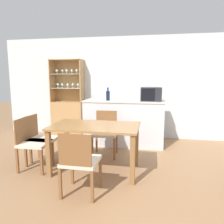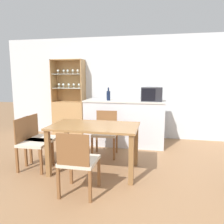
# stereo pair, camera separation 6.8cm
# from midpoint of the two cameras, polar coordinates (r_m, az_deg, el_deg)

# --- Properties ---
(ground_plane) EXTENTS (18.00, 18.00, 0.00)m
(ground_plane) POSITION_cam_midpoint_polar(r_m,az_deg,el_deg) (3.40, -1.42, -17.86)
(ground_plane) COLOR #936B47
(wall_back) EXTENTS (6.80, 0.06, 2.55)m
(wall_back) POSITION_cam_midpoint_polar(r_m,az_deg,el_deg) (5.64, 4.26, 6.35)
(wall_back) COLOR silver
(wall_back) RESTS_ON ground_plane
(kitchen_counter) EXTENTS (1.80, 0.65, 1.03)m
(kitchen_counter) POSITION_cam_midpoint_polar(r_m,az_deg,el_deg) (5.01, 2.76, -2.76)
(kitchen_counter) COLOR silver
(kitchen_counter) RESTS_ON ground_plane
(display_cabinet) EXTENTS (0.83, 0.37, 1.99)m
(display_cabinet) POSITION_cam_midpoint_polar(r_m,az_deg,el_deg) (5.91, -11.66, -0.30)
(display_cabinet) COLOR tan
(display_cabinet) RESTS_ON ground_plane
(dining_table) EXTENTS (1.41, 0.83, 0.77)m
(dining_table) POSITION_cam_midpoint_polar(r_m,az_deg,el_deg) (3.57, -4.97, -5.37)
(dining_table) COLOR olive
(dining_table) RESTS_ON ground_plane
(dining_chair_head_near) EXTENTS (0.46, 0.46, 0.87)m
(dining_chair_head_near) POSITION_cam_midpoint_polar(r_m,az_deg,el_deg) (2.94, -9.06, -12.64)
(dining_chair_head_near) COLOR beige
(dining_chair_head_near) RESTS_ON ground_plane
(dining_chair_head_far) EXTENTS (0.49, 0.49, 0.87)m
(dining_chair_head_far) POSITION_cam_midpoint_polar(r_m,az_deg,el_deg) (4.33, -2.23, -5.39)
(dining_chair_head_far) COLOR beige
(dining_chair_head_far) RESTS_ON ground_plane
(dining_chair_side_left_far) EXTENTS (0.47, 0.47, 0.87)m
(dining_chair_side_left_far) POSITION_cam_midpoint_polar(r_m,az_deg,el_deg) (4.14, -18.70, -6.59)
(dining_chair_side_left_far) COLOR beige
(dining_chair_side_left_far) RESTS_ON ground_plane
(dining_chair_side_left_near) EXTENTS (0.47, 0.47, 0.87)m
(dining_chair_side_left_near) POSITION_cam_midpoint_polar(r_m,az_deg,el_deg) (3.93, -20.52, -7.52)
(dining_chair_side_left_near) COLOR beige
(dining_chair_side_left_near) RESTS_ON ground_plane
(microwave) EXTENTS (0.45, 0.35, 0.30)m
(microwave) POSITION_cam_midpoint_polar(r_m,az_deg,el_deg) (4.84, 9.80, 4.62)
(microwave) COLOR #232328
(microwave) RESTS_ON kitchen_counter
(wine_bottle) EXTENTS (0.08, 0.08, 0.29)m
(wine_bottle) POSITION_cam_midpoint_polar(r_m,az_deg,el_deg) (4.88, -1.47, 4.37)
(wine_bottle) COLOR #141E38
(wine_bottle) RESTS_ON kitchen_counter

